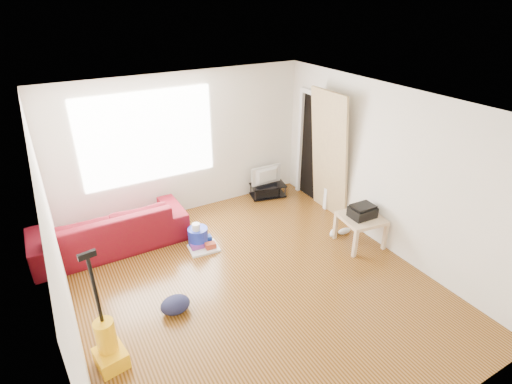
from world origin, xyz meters
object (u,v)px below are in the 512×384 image
side_table (361,221)px  backpack (176,311)px  vacuum (108,345)px  cleaning_tray (204,246)px  tv_stand (268,190)px  bucket (199,245)px  sofa (113,246)px

side_table → backpack: (-3.07, -0.01, -0.42)m
vacuum → cleaning_tray: bearing=31.8°
tv_stand → cleaning_tray: bearing=-137.0°
tv_stand → backpack: (-2.66, -2.15, -0.13)m
side_table → backpack: 3.10m
side_table → vacuum: (-3.95, -0.41, -0.15)m
tv_stand → side_table: side_table is taller
bucket → backpack: bearing=-123.6°
vacuum → tv_stand: bearing=26.7°
cleaning_tray → bucket: bearing=108.2°
cleaning_tray → backpack: bearing=-127.9°
side_table → bucket: 2.60m
tv_stand → bucket: (-1.85, -0.92, -0.13)m
bucket → cleaning_tray: 0.14m
tv_stand → bucket: size_ratio=2.33×
side_table → bucket: size_ratio=2.16×
bucket → backpack: 1.47m
sofa → backpack: sofa is taller
sofa → side_table: 3.95m
sofa → vacuum: (-0.50, -2.28, 0.26)m
tv_stand → vacuum: 4.37m
tv_stand → backpack: 3.42m
backpack → vacuum: (-0.88, -0.41, 0.26)m
tv_stand → vacuum: bearing=-131.3°
sofa → vacuum: size_ratio=1.62×
tv_stand → side_table: bearing=-66.3°
sofa → backpack: 1.92m
tv_stand → vacuum: (-3.54, -2.55, 0.13)m
bucket → tv_stand: bearing=26.6°
bucket → cleaning_tray: bearing=-71.8°
cleaning_tray → backpack: cleaning_tray is taller
side_table → backpack: bearing=-179.9°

